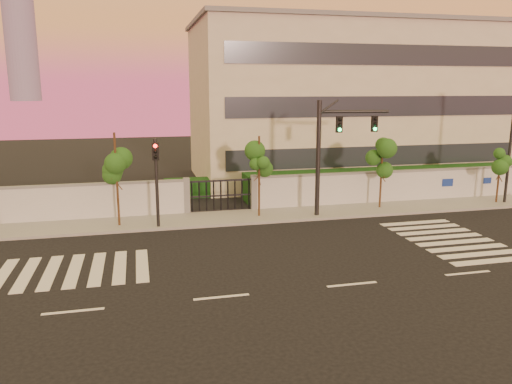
% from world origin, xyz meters
% --- Properties ---
extents(ground, '(120.00, 120.00, 0.00)m').
position_xyz_m(ground, '(0.00, 0.00, 0.00)').
color(ground, black).
rests_on(ground, ground).
extents(sidewalk, '(60.00, 3.00, 0.15)m').
position_xyz_m(sidewalk, '(0.00, 10.50, 0.07)').
color(sidewalk, gray).
rests_on(sidewalk, ground).
extents(perimeter_wall, '(60.00, 0.36, 2.20)m').
position_xyz_m(perimeter_wall, '(0.10, 12.00, 1.07)').
color(perimeter_wall, '#B7B9BE').
rests_on(perimeter_wall, ground).
extents(hedge_row, '(41.00, 4.25, 1.80)m').
position_xyz_m(hedge_row, '(1.17, 14.74, 0.82)').
color(hedge_row, '#123810').
rests_on(hedge_row, ground).
extents(institutional_building, '(24.40, 12.40, 12.25)m').
position_xyz_m(institutional_building, '(9.00, 21.99, 6.16)').
color(institutional_building, '#BCB79F').
rests_on(institutional_building, ground).
extents(road_markings, '(57.00, 7.62, 0.02)m').
position_xyz_m(road_markings, '(-1.58, 3.76, 0.01)').
color(road_markings, silver).
rests_on(road_markings, ground).
extents(street_tree_c, '(1.49, 1.19, 5.05)m').
position_xyz_m(street_tree_c, '(-8.75, 10.12, 3.71)').
color(street_tree_c, '#382314').
rests_on(street_tree_c, ground).
extents(street_tree_d, '(1.43, 1.14, 4.68)m').
position_xyz_m(street_tree_d, '(-1.07, 10.33, 3.44)').
color(street_tree_d, '#382314').
rests_on(street_tree_d, ground).
extents(street_tree_e, '(1.50, 1.20, 4.29)m').
position_xyz_m(street_tree_e, '(6.57, 10.60, 3.16)').
color(street_tree_e, '#382314').
rests_on(street_tree_e, ground).
extents(street_tree_f, '(1.47, 1.17, 3.58)m').
position_xyz_m(street_tree_f, '(14.44, 10.12, 2.64)').
color(street_tree_f, '#382314').
rests_on(street_tree_f, ground).
extents(traffic_signal_main, '(4.18, 0.58, 6.62)m').
position_xyz_m(traffic_signal_main, '(3.00, 9.69, 4.18)').
color(traffic_signal_main, black).
rests_on(traffic_signal_main, ground).
extents(traffic_signal_secondary, '(0.37, 0.35, 4.76)m').
position_xyz_m(traffic_signal_secondary, '(-6.77, 9.36, 3.02)').
color(traffic_signal_secondary, black).
rests_on(traffic_signal_secondary, ground).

